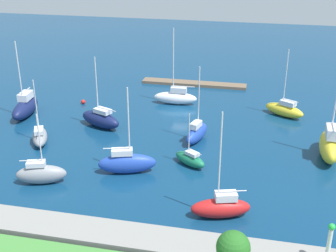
% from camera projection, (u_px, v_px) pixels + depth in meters
% --- Properties ---
extents(water, '(160.00, 160.00, 0.00)m').
position_uv_depth(water, '(180.00, 113.00, 70.75)').
color(water, navy).
rests_on(water, ground).
extents(pier_dock, '(19.38, 2.47, 0.51)m').
position_uv_depth(pier_dock, '(194.00, 84.00, 83.47)').
color(pier_dock, brown).
rests_on(pier_dock, ground).
extents(breakwater, '(58.52, 3.70, 1.13)m').
position_uv_depth(breakwater, '(112.00, 237.00, 41.04)').
color(breakwater, gray).
rests_on(breakwater, ground).
extents(harbor_beacon, '(0.56, 0.56, 3.73)m').
position_uv_depth(harbor_beacon, '(330.00, 240.00, 36.29)').
color(harbor_beacon, silver).
rests_on(harbor_beacon, breakwater).
extents(park_tree_mideast, '(2.58, 2.58, 5.03)m').
position_uv_depth(park_tree_mideast, '(233.00, 248.00, 33.17)').
color(park_tree_mideast, brown).
rests_on(park_tree_mideast, shoreline_park).
extents(sailboat_gray_near_pier, '(5.95, 3.50, 8.46)m').
position_uv_depth(sailboat_gray_near_pier, '(41.00, 174.00, 50.44)').
color(sailboat_gray_near_pier, gray).
rests_on(sailboat_gray_near_pier, water).
extents(sailboat_blue_west_end, '(7.09, 3.89, 10.62)m').
position_uv_depth(sailboat_blue_west_end, '(127.00, 163.00, 52.60)').
color(sailboat_blue_west_end, '#2347B2').
rests_on(sailboat_blue_west_end, water).
extents(sailboat_yellow_outer_mooring, '(6.59, 5.08, 10.49)m').
position_uv_depth(sailboat_yellow_outer_mooring, '(284.00, 109.00, 69.04)').
color(sailboat_yellow_outer_mooring, yellow).
rests_on(sailboat_yellow_outer_mooring, water).
extents(sailboat_navy_east_end, '(3.30, 7.92, 11.77)m').
position_uv_depth(sailboat_navy_east_end, '(25.00, 107.00, 68.93)').
color(sailboat_navy_east_end, '#141E4C').
rests_on(sailboat_navy_east_end, water).
extents(sailboat_green_lone_south, '(4.70, 3.89, 6.70)m').
position_uv_depth(sailboat_green_lone_south, '(190.00, 159.00, 54.47)').
color(sailboat_green_lone_south, '#19724C').
rests_on(sailboat_green_lone_south, water).
extents(sailboat_white_lone_north, '(7.21, 2.30, 12.55)m').
position_uv_depth(sailboat_white_lone_north, '(176.00, 97.00, 73.88)').
color(sailboat_white_lone_north, white).
rests_on(sailboat_white_lone_north, water).
extents(sailboat_red_center_basin, '(6.34, 3.66, 11.31)m').
position_uv_depth(sailboat_red_center_basin, '(221.00, 207.00, 44.47)').
color(sailboat_red_center_basin, red).
rests_on(sailboat_red_center_basin, water).
extents(sailboat_gray_off_beacon, '(4.23, 5.95, 8.78)m').
position_uv_depth(sailboat_gray_off_beacon, '(40.00, 136.00, 60.32)').
color(sailboat_gray_off_beacon, gray).
rests_on(sailboat_gray_off_beacon, water).
extents(sailboat_blue_inner_mooring, '(3.10, 6.03, 10.42)m').
position_uv_depth(sailboat_blue_inner_mooring, '(197.00, 133.00, 60.68)').
color(sailboat_blue_inner_mooring, '#2347B2').
rests_on(sailboat_blue_inner_mooring, water).
extents(sailboat_yellow_far_south, '(2.64, 7.92, 12.98)m').
position_uv_depth(sailboat_yellow_far_south, '(330.00, 145.00, 55.95)').
color(sailboat_yellow_far_south, yellow).
rests_on(sailboat_yellow_far_south, water).
extents(sailboat_navy_mid_basin, '(7.21, 4.81, 10.44)m').
position_uv_depth(sailboat_navy_mid_basin, '(101.00, 119.00, 65.03)').
color(sailboat_navy_mid_basin, '#141E4C').
rests_on(sailboat_navy_mid_basin, water).
extents(mooring_buoy_red, '(0.73, 0.73, 0.73)m').
position_uv_depth(mooring_buoy_red, '(83.00, 102.00, 74.19)').
color(mooring_buoy_red, red).
rests_on(mooring_buoy_red, water).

